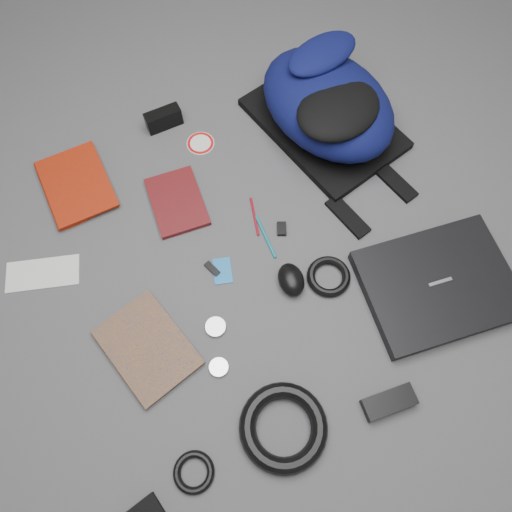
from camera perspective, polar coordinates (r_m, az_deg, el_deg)
name	(u,v)px	position (r m, az deg, el deg)	size (l,w,h in m)	color
ground	(256,259)	(1.39, 0.00, -0.33)	(4.00, 4.00, 0.00)	#4F4F51
backpack	(328,103)	(1.56, 8.19, 16.88)	(0.35, 0.51, 0.21)	#070B33
laptop	(438,284)	(1.43, 20.07, -3.07)	(0.39, 0.31, 0.04)	black
textbook_red	(46,197)	(1.59, -22.89, 6.22)	(0.18, 0.25, 0.03)	maroon
comic_book	(117,371)	(1.33, -15.56, -12.50)	(0.18, 0.25, 0.02)	#AE6B0C
envelope	(43,273)	(1.49, -23.19, -1.84)	(0.20, 0.09, 0.00)	silver
dvd_case	(177,202)	(1.48, -9.02, 6.14)	(0.15, 0.20, 0.02)	#430C0E
compact_camera	(164,119)	(1.63, -10.52, 15.16)	(0.11, 0.04, 0.06)	black
sticker_disc	(201,143)	(1.59, -6.36, 12.67)	(0.09, 0.09, 0.00)	silver
pen_teal	(266,237)	(1.41, 1.11, 2.24)	(0.01, 0.01, 0.14)	#0D727C
pen_red	(254,216)	(1.44, -0.18, 4.54)	(0.01, 0.01, 0.12)	maroon
id_badge	(222,271)	(1.38, -3.86, -1.70)	(0.05, 0.08, 0.00)	#176CB0
usb_black	(212,269)	(1.38, -5.03, -1.46)	(0.02, 0.05, 0.01)	black
key_fob	(282,229)	(1.42, 2.94, 3.12)	(0.03, 0.04, 0.01)	black
mouse	(291,280)	(1.34, 4.03, -2.71)	(0.07, 0.10, 0.05)	black
headphone_left	(219,367)	(1.30, -4.28, -12.57)	(0.05, 0.05, 0.01)	silver
headphone_right	(216,327)	(1.32, -4.64, -8.10)	(0.05, 0.05, 0.01)	#ABABAD
cable_coil	(329,276)	(1.37, 8.30, -2.33)	(0.12, 0.12, 0.02)	black
power_brick	(389,402)	(1.31, 14.95, -15.85)	(0.13, 0.05, 0.03)	black
power_cord_coil	(283,427)	(1.26, 3.15, -18.97)	(0.21, 0.21, 0.04)	black
earbud_coil	(194,472)	(1.27, -7.12, -23.32)	(0.10, 0.10, 0.02)	black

